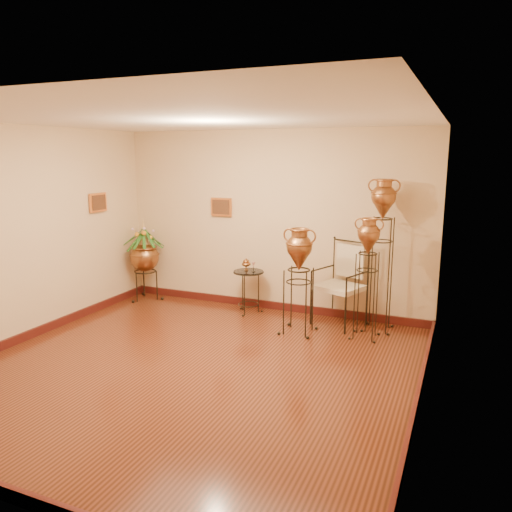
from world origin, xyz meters
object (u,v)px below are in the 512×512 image
at_px(side_table, 249,291).
at_px(planter_urn, 144,254).
at_px(amphora_tall, 381,254).
at_px(armchair, 339,284).
at_px(amphora_mid, 367,278).

bearing_deg(side_table, planter_urn, -179.98).
height_order(amphora_tall, armchair, amphora_tall).
distance_m(amphora_mid, side_table, 1.97).
xyz_separation_m(amphora_mid, side_table, (-1.88, 0.38, -0.48)).
height_order(amphora_tall, side_table, amphora_tall).
xyz_separation_m(amphora_tall, armchair, (-0.56, 0.00, -0.48)).
bearing_deg(amphora_tall, amphora_mid, -105.89).
relative_size(planter_urn, side_table, 1.68).
xyz_separation_m(planter_urn, side_table, (1.91, 0.00, -0.44)).
height_order(armchair, side_table, armchair).
height_order(amphora_tall, planter_urn, amphora_tall).
height_order(amphora_mid, side_table, amphora_mid).
bearing_deg(amphora_tall, armchair, 180.00).
distance_m(amphora_mid, armchair, 0.63).
bearing_deg(armchair, side_table, -159.32).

